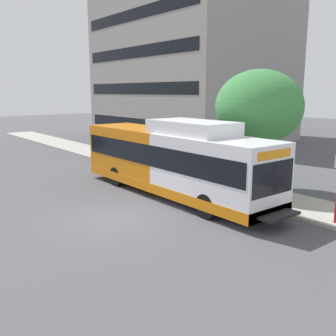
% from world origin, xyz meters
% --- Properties ---
extents(ground_plane, '(120.00, 120.00, 0.00)m').
position_xyz_m(ground_plane, '(0.00, 8.00, 0.00)').
color(ground_plane, '#4C4C51').
extents(sidewalk_curb, '(3.00, 56.00, 0.14)m').
position_xyz_m(sidewalk_curb, '(7.00, 6.00, 0.07)').
color(sidewalk_curb, '#A8A399').
rests_on(sidewalk_curb, ground).
extents(transit_bus, '(2.58, 12.25, 3.65)m').
position_xyz_m(transit_bus, '(4.00, 1.30, 1.70)').
color(transit_bus, white).
rests_on(transit_bus, ground).
extents(street_tree_near_stop, '(4.22, 4.22, 5.82)m').
position_xyz_m(street_tree_near_stop, '(7.83, -0.62, 4.16)').
color(street_tree_near_stop, '#4C3823').
rests_on(street_tree_near_stop, sidewalk_curb).
extents(lattice_comm_tower, '(1.10, 1.10, 29.70)m').
position_xyz_m(lattice_comm_tower, '(21.37, 33.05, 9.90)').
color(lattice_comm_tower, '#B7B7BC').
rests_on(lattice_comm_tower, ground).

